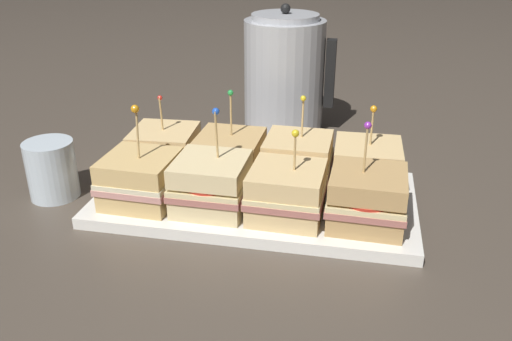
% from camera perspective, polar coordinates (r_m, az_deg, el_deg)
% --- Properties ---
extents(ground_plane, '(6.00, 6.00, 0.00)m').
position_cam_1_polar(ground_plane, '(0.87, 0.00, -3.53)').
color(ground_plane, '#4C4238').
extents(serving_platter, '(0.50, 0.26, 0.02)m').
position_cam_1_polar(serving_platter, '(0.87, 0.00, -3.01)').
color(serving_platter, white).
rests_on(serving_platter, ground_plane).
extents(sandwich_front_far_left, '(0.11, 0.11, 0.16)m').
position_cam_1_polar(sandwich_front_far_left, '(0.84, -12.03, -0.87)').
color(sandwich_front_far_left, tan).
rests_on(sandwich_front_far_left, serving_platter).
extents(sandwich_front_center_left, '(0.11, 0.11, 0.16)m').
position_cam_1_polar(sandwich_front_center_left, '(0.81, -4.74, -1.44)').
color(sandwich_front_center_left, beige).
rests_on(sandwich_front_center_left, serving_platter).
extents(sandwich_front_center_right, '(0.11, 0.11, 0.14)m').
position_cam_1_polar(sandwich_front_center_right, '(0.79, 3.25, -2.33)').
color(sandwich_front_center_right, '#DBB77A').
rests_on(sandwich_front_center_right, serving_platter).
extents(sandwich_front_far_right, '(0.11, 0.11, 0.15)m').
position_cam_1_polar(sandwich_front_far_right, '(0.78, 11.60, -2.90)').
color(sandwich_front_far_right, tan).
rests_on(sandwich_front_far_right, serving_platter).
extents(sandwich_back_far_left, '(0.12, 0.12, 0.14)m').
position_cam_1_polar(sandwich_back_far_left, '(0.94, -9.57, 2.11)').
color(sandwich_back_far_left, '#DBB77A').
rests_on(sandwich_back_far_left, serving_platter).
extents(sandwich_back_center_left, '(0.11, 0.11, 0.15)m').
position_cam_1_polar(sandwich_back_center_left, '(0.90, -2.74, 1.52)').
color(sandwich_back_center_left, tan).
rests_on(sandwich_back_center_left, serving_platter).
extents(sandwich_back_center_right, '(0.11, 0.11, 0.15)m').
position_cam_1_polar(sandwich_back_center_right, '(0.88, 4.42, 1.03)').
color(sandwich_back_center_right, '#DBB77A').
rests_on(sandwich_back_center_right, serving_platter).
extents(sandwich_back_far_right, '(0.11, 0.11, 0.14)m').
position_cam_1_polar(sandwich_back_far_right, '(0.88, 11.59, 0.44)').
color(sandwich_back_far_right, '#DBB77A').
rests_on(sandwich_back_far_right, serving_platter).
extents(kettle_steel, '(0.19, 0.17, 0.26)m').
position_cam_1_polar(kettle_steel, '(1.15, 3.02, 10.04)').
color(kettle_steel, '#B7BABF').
rests_on(kettle_steel, ground_plane).
extents(drinking_glass, '(0.08, 0.08, 0.10)m').
position_cam_1_polar(drinking_glass, '(0.93, -20.71, 0.10)').
color(drinking_glass, silver).
rests_on(drinking_glass, ground_plane).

